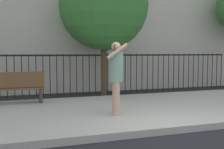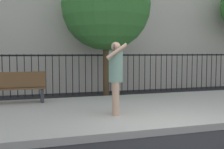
% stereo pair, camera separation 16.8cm
% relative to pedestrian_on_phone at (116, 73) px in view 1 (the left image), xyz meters
% --- Properties ---
extents(ground_plane, '(60.00, 60.00, 0.00)m').
position_rel_pedestrian_on_phone_xyz_m(ground_plane, '(0.84, -1.47, -1.18)').
color(ground_plane, black).
extents(sidewalk, '(28.00, 4.40, 0.15)m').
position_rel_pedestrian_on_phone_xyz_m(sidewalk, '(0.84, 0.73, -1.10)').
color(sidewalk, '#B2ADA3').
rests_on(sidewalk, ground).
extents(iron_fence, '(12.03, 0.04, 1.60)m').
position_rel_pedestrian_on_phone_xyz_m(iron_fence, '(0.84, 4.43, -0.16)').
color(iron_fence, black).
rests_on(iron_fence, ground).
extents(pedestrian_on_phone, '(0.52, 0.70, 1.76)m').
position_rel_pedestrian_on_phone_xyz_m(pedestrian_on_phone, '(0.00, 0.00, 0.00)').
color(pedestrian_on_phone, tan).
rests_on(pedestrian_on_phone, sidewalk).
extents(street_bench, '(1.60, 0.45, 0.95)m').
position_rel_pedestrian_on_phone_xyz_m(street_bench, '(-2.30, 2.25, -0.53)').
color(street_bench, brown).
rests_on(street_bench, sidewalk).
extents(street_tree_mid, '(3.30, 3.30, 5.04)m').
position_rel_pedestrian_on_phone_xyz_m(street_tree_mid, '(0.83, 3.66, 2.20)').
color(street_tree_mid, '#4C3823').
rests_on(street_tree_mid, ground).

